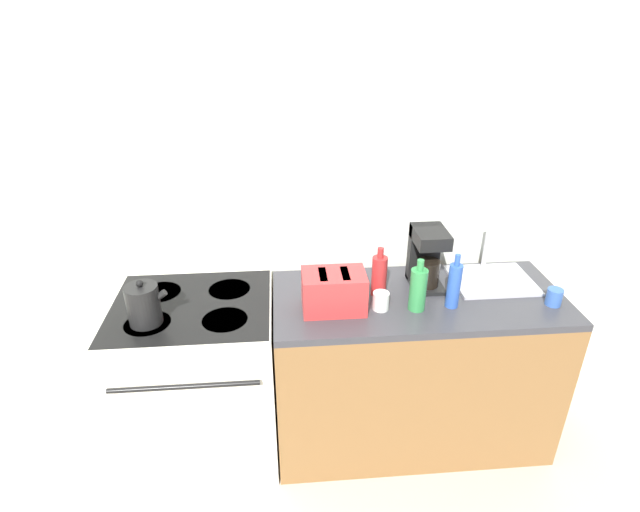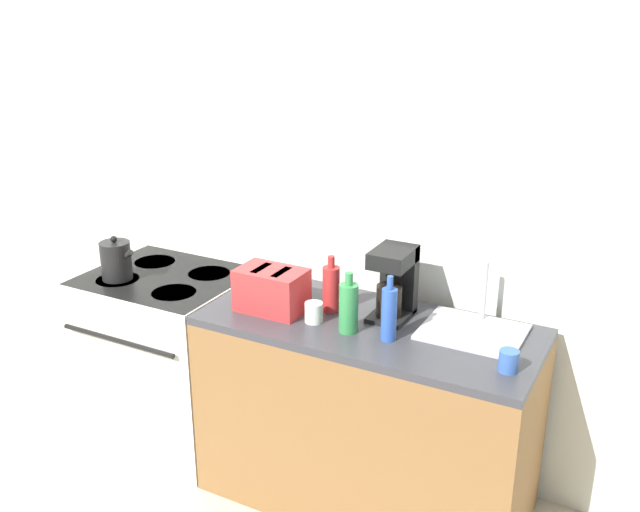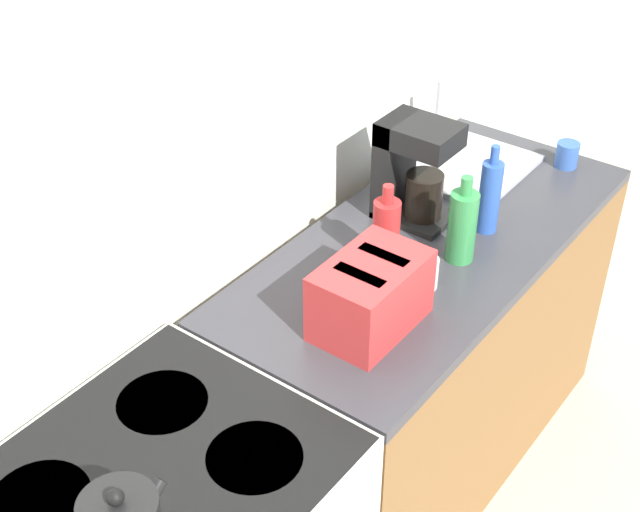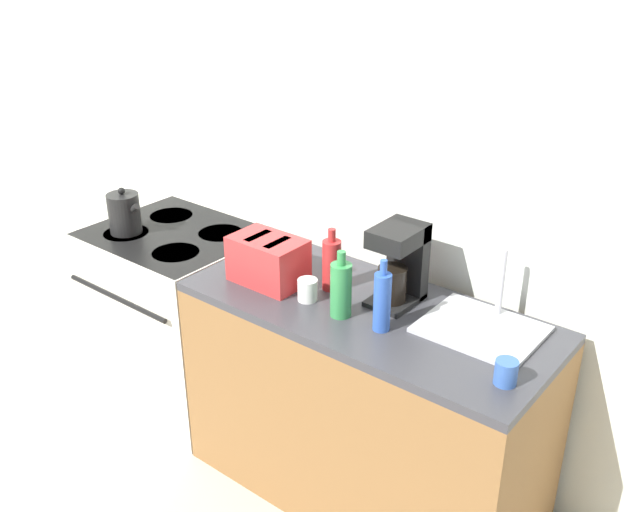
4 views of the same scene
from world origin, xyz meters
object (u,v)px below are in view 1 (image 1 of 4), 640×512
(stove, at_px, (201,376))
(cup_blue, at_px, (554,297))
(kettle, at_px, (144,304))
(bottle_green, at_px, (418,289))
(coffee_maker, at_px, (427,255))
(bottle_red, at_px, (379,275))
(bottle_blue, at_px, (454,285))
(cup_white, at_px, (381,301))
(toaster, at_px, (334,291))

(stove, distance_m, cup_blue, 1.85)
(kettle, xyz_separation_m, bottle_green, (1.28, 0.01, 0.01))
(coffee_maker, bearing_deg, bottle_red, -160.99)
(bottle_blue, xyz_separation_m, cup_white, (-0.35, 0.00, -0.07))
(stove, height_order, kettle, kettle)
(stove, height_order, bottle_red, bottle_red)
(bottle_blue, distance_m, cup_blue, 0.51)
(toaster, bearing_deg, bottle_blue, -2.59)
(toaster, height_order, bottle_red, bottle_red)
(stove, height_order, cup_blue, cup_blue)
(coffee_maker, bearing_deg, bottle_green, -113.62)
(bottle_green, xyz_separation_m, bottle_red, (-0.16, 0.15, -0.00))
(bottle_red, bearing_deg, coffee_maker, 19.01)
(bottle_red, distance_m, cup_white, 0.15)
(toaster, relative_size, bottle_red, 1.15)
(stove, distance_m, bottle_green, 1.24)
(kettle, distance_m, bottle_red, 1.13)
(bottle_blue, relative_size, cup_white, 3.16)
(kettle, relative_size, coffee_maker, 0.71)
(bottle_red, xyz_separation_m, bottle_blue, (0.34, -0.14, 0.01))
(stove, height_order, bottle_green, bottle_green)
(bottle_blue, xyz_separation_m, cup_blue, (0.50, -0.03, -0.07))
(kettle, xyz_separation_m, cup_blue, (1.96, -0.01, -0.05))
(stove, bearing_deg, coffee_maker, 5.46)
(toaster, xyz_separation_m, bottle_red, (0.24, 0.11, 0.01))
(stove, bearing_deg, bottle_blue, -5.16)
(kettle, relative_size, toaster, 0.75)
(toaster, xyz_separation_m, bottle_green, (0.40, -0.04, 0.01))
(bottle_green, bearing_deg, toaster, 174.86)
(stove, xyz_separation_m, bottle_green, (1.10, -0.13, 0.56))
(cup_blue, bearing_deg, kettle, 179.65)
(kettle, relative_size, cup_blue, 2.63)
(bottle_red, relative_size, cup_white, 2.95)
(bottle_green, relative_size, cup_white, 2.99)
(bottle_green, height_order, cup_blue, bottle_green)
(kettle, xyz_separation_m, bottle_blue, (1.46, 0.02, 0.02))
(bottle_blue, distance_m, cup_white, 0.36)
(stove, relative_size, bottle_blue, 3.26)
(coffee_maker, height_order, bottle_green, coffee_maker)
(kettle, height_order, toaster, kettle)
(stove, distance_m, bottle_blue, 1.40)
(kettle, xyz_separation_m, coffee_maker, (1.38, 0.25, 0.07))
(bottle_blue, bearing_deg, stove, 174.84)
(bottle_green, relative_size, cup_blue, 3.10)
(bottle_red, bearing_deg, stove, -178.53)
(toaster, bearing_deg, bottle_red, 25.14)
(cup_blue, distance_m, cup_white, 0.85)
(toaster, bearing_deg, stove, 172.73)
(cup_white, bearing_deg, toaster, 174.45)
(stove, distance_m, cup_white, 1.05)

